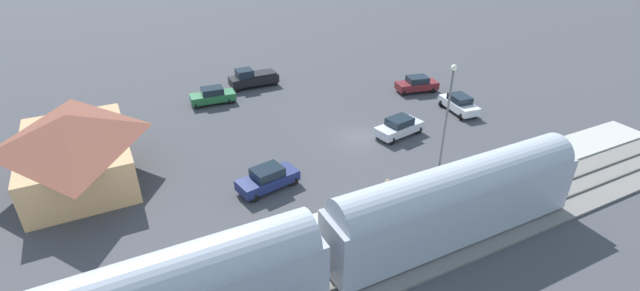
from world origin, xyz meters
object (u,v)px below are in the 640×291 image
(sedan_navy, at_px, (268,178))
(light_pole_near_platform, at_px, (448,106))
(pedestrian_waiting_far, at_px, (387,188))
(pickup_black, at_px, (253,78))
(pedestrian_on_platform, at_px, (499,162))
(sedan_white, at_px, (459,104))
(sedan_green, at_px, (213,96))
(sedan_maroon, at_px, (417,84))
(station_building, at_px, (74,146))
(sedan_silver, at_px, (399,127))

(sedan_navy, bearing_deg, light_pole_near_platform, -104.31)
(pedestrian_waiting_far, bearing_deg, pickup_black, 1.68)
(pedestrian_on_platform, relative_size, sedan_white, 0.36)
(sedan_white, bearing_deg, light_pole_near_platform, 130.85)
(sedan_white, xyz_separation_m, pickup_black, (15.78, 15.92, 0.15))
(pedestrian_on_platform, bearing_deg, sedan_green, 33.31)
(sedan_green, bearing_deg, pedestrian_on_platform, -146.69)
(pedestrian_waiting_far, distance_m, pickup_black, 25.40)
(pedestrian_on_platform, xyz_separation_m, sedan_maroon, (16.75, -5.31, -0.40))
(sedan_green, bearing_deg, pedestrian_waiting_far, -165.07)
(station_building, height_order, sedan_maroon, station_building)
(station_building, height_order, pedestrian_waiting_far, station_building)
(sedan_maroon, xyz_separation_m, pickup_black, (9.59, 15.53, 0.15))
(pedestrian_on_platform, bearing_deg, sedan_navy, 68.30)
(sedan_silver, relative_size, pickup_black, 0.88)
(sedan_silver, height_order, pickup_black, pickup_black)
(pedestrian_waiting_far, bearing_deg, sedan_navy, 50.49)
(light_pole_near_platform, bearing_deg, sedan_maroon, -31.15)
(station_building, distance_m, sedan_white, 34.07)
(sedan_green, bearing_deg, sedan_silver, -138.63)
(sedan_navy, distance_m, sedan_silver, 13.69)
(pedestrian_waiting_far, distance_m, sedan_maroon, 21.64)
(sedan_green, height_order, sedan_navy, same)
(sedan_green, xyz_separation_m, sedan_silver, (-14.62, -12.88, 0.00))
(pickup_black, bearing_deg, sedan_silver, -156.39)
(sedan_white, relative_size, pickup_black, 0.87)
(station_building, xyz_separation_m, pedestrian_on_platform, (-14.25, -28.11, -1.44))
(sedan_green, xyz_separation_m, light_pole_near_platform, (-20.56, -12.55, 4.38))
(sedan_white, relative_size, sedan_silver, 0.99)
(sedan_navy, xyz_separation_m, light_pole_near_platform, (-3.35, -13.12, 4.38))
(sedan_maroon, bearing_deg, pickup_black, 58.31)
(station_building, xyz_separation_m, light_pole_near_platform, (-11.20, -25.15, 2.54))
(station_building, distance_m, sedan_maroon, 33.56)
(sedan_green, height_order, sedan_silver, same)
(pedestrian_waiting_far, relative_size, sedan_green, 0.37)
(sedan_green, xyz_separation_m, sedan_navy, (-17.21, 0.57, 0.00))
(pedestrian_waiting_far, height_order, sedan_green, pedestrian_waiting_far)
(sedan_navy, xyz_separation_m, sedan_white, (4.15, -21.79, 0.00))
(sedan_navy, distance_m, pickup_black, 20.78)
(pedestrian_waiting_far, relative_size, sedan_white, 0.36)
(pickup_black, xyz_separation_m, light_pole_near_platform, (-23.28, -7.25, 4.23))
(sedan_navy, height_order, sedan_silver, same)
(pedestrian_waiting_far, relative_size, pickup_black, 0.32)
(sedan_silver, bearing_deg, sedan_green, 41.37)
(station_building, relative_size, pedestrian_waiting_far, 6.97)
(sedan_green, distance_m, pickup_black, 5.96)
(sedan_green, xyz_separation_m, sedan_maroon, (-6.87, -20.83, 0.00))
(pedestrian_on_platform, relative_size, sedan_navy, 0.36)
(station_building, relative_size, sedan_white, 2.54)
(pickup_black, bearing_deg, sedan_maroon, -121.69)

